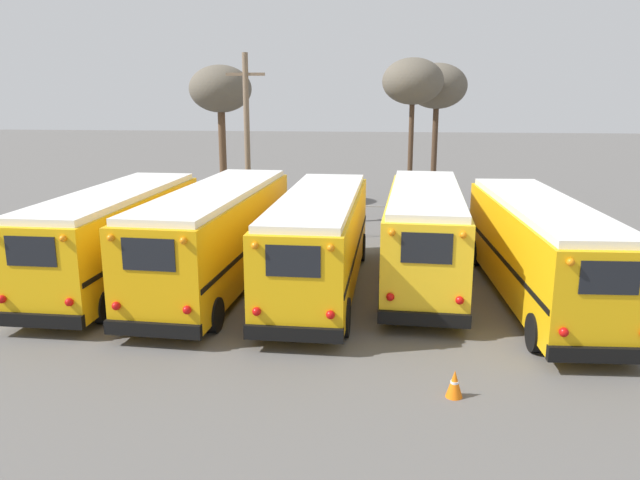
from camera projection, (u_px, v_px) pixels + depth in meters
name	position (u px, v px, depth m)	size (l,w,h in m)	color
ground_plane	(321.00, 284.00, 21.04)	(160.00, 160.00, 0.00)	#5B5956
school_bus_0	(116.00, 234.00, 20.66)	(2.81, 9.86, 3.16)	#EAAA0F
school_bus_1	(217.00, 234.00, 20.45)	(3.15, 10.81, 3.27)	#E5A00C
school_bus_2	(319.00, 239.00, 19.96)	(2.76, 10.40, 3.17)	#EAAA0F
school_bus_3	(424.00, 233.00, 20.67)	(2.96, 9.85, 3.24)	yellow
school_bus_4	(540.00, 248.00, 18.99)	(2.87, 10.73, 3.11)	#EAAA0F
utility_pole	(247.00, 138.00, 29.25)	(1.80, 0.27, 8.05)	#75604C
bare_tree_0	(413.00, 83.00, 29.73)	(2.93, 2.93, 7.89)	#473323
bare_tree_1	(220.00, 91.00, 34.03)	(3.40, 3.40, 7.73)	brown
bare_tree_2	(437.00, 88.00, 32.08)	(3.09, 3.09, 7.75)	#473323
fence_line	(337.00, 215.00, 27.66)	(21.65, 0.06, 1.42)	#939399
traffic_cone	(454.00, 384.00, 13.22)	(0.36, 0.36, 0.61)	orange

